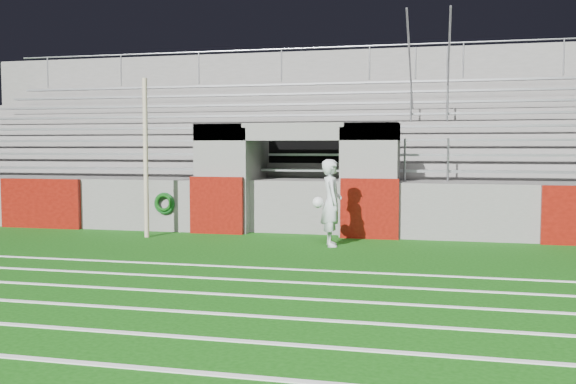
# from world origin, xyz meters

# --- Properties ---
(ground) EXTENTS (90.00, 90.00, 0.00)m
(ground) POSITION_xyz_m (0.00, 0.00, 0.00)
(ground) COLOR #10480C
(ground) RESTS_ON ground
(field_post) EXTENTS (0.11, 0.11, 3.59)m
(field_post) POSITION_xyz_m (-3.15, 2.02, 1.79)
(field_post) COLOR tan
(field_post) RESTS_ON ground
(field_markings) EXTENTS (28.00, 8.09, 0.01)m
(field_markings) POSITION_xyz_m (0.00, -5.00, 0.01)
(field_markings) COLOR white
(field_markings) RESTS_ON ground
(stadium_structure) EXTENTS (26.00, 8.48, 5.42)m
(stadium_structure) POSITION_xyz_m (0.00, 7.97, 1.49)
(stadium_structure) COLOR #615E5B
(stadium_structure) RESTS_ON ground
(goalkeeper_with_ball) EXTENTS (0.67, 0.75, 1.80)m
(goalkeeper_with_ball) POSITION_xyz_m (1.14, 1.69, 0.90)
(goalkeeper_with_ball) COLOR silver
(goalkeeper_with_ball) RESTS_ON ground
(hose_coil) EXTENTS (0.53, 0.14, 0.53)m
(hose_coil) POSITION_xyz_m (-3.13, 2.93, 0.70)
(hose_coil) COLOR #0D4214
(hose_coil) RESTS_ON ground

